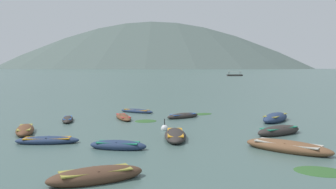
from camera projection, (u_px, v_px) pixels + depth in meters
The scene contains 20 objects.
ground_plane at pixel (173, 68), 1503.81m from camera, with size 6000.00×6000.00×0.00m, color #425B56.
mountain_1 at pixel (45, 38), 1433.75m from camera, with size 734.31×734.31×238.60m, color slate.
mountain_2 at pixel (157, 24), 1348.51m from camera, with size 1161.13×1161.13×332.89m, color #4C5B56.
rowboat_0 at pixel (47, 140), 20.21m from camera, with size 3.61×1.34×0.49m.
rowboat_1 at pixel (183, 116), 30.38m from camera, with size 3.16×2.76×0.52m.
rowboat_2 at pixel (137, 111), 33.96m from camera, with size 3.53×2.49×0.43m.
rowboat_3 at pixel (175, 135), 21.54m from camera, with size 1.34×4.16×0.62m.
rowboat_4 at pixel (25, 130), 23.36m from camera, with size 2.19×3.87×0.63m.
rowboat_5 at pixel (288, 147), 18.29m from camera, with size 4.39×3.86×0.69m.
rowboat_7 at pixel (96, 176), 13.44m from camera, with size 3.79×2.67×0.69m.
rowboat_8 at pixel (118, 145), 18.80m from camera, with size 3.16×1.45×0.58m.
rowboat_9 at pixel (123, 117), 29.74m from camera, with size 2.20×3.95×0.46m.
rowboat_10 at pixel (68, 119), 28.39m from camera, with size 1.52×3.20×0.48m.
rowboat_11 at pixel (275, 118), 28.52m from camera, with size 3.44×4.26×0.82m.
rowboat_12 at pixel (279, 131), 22.90m from camera, with size 3.68×3.03×0.71m.
ferry_0 at pixel (235, 75), 177.21m from camera, with size 7.59×3.09×2.54m.
mooring_buoy at pixel (165, 128), 24.47m from camera, with size 0.50×0.50×0.91m.
weed_patch_0 at pixel (146, 121), 28.49m from camera, with size 1.66×1.79×0.14m, color #2D5628.
weed_patch_2 at pixel (321, 172), 14.71m from camera, with size 2.11×1.61×0.14m, color #2D5628.
weed_patch_3 at pixel (201, 114), 32.71m from camera, with size 2.33×1.35×0.14m, color #2D5628.
Camera 1 is at (2.35, -7.94, 4.25)m, focal length 38.57 mm.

